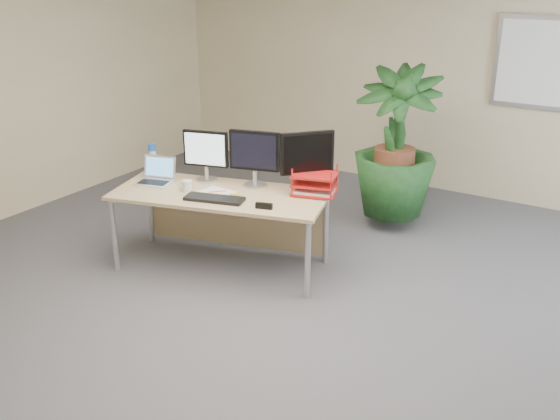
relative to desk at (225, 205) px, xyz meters
The scene contains 17 objects.
floor 1.51m from the desk, 50.18° to the right, with size 8.00×8.00×0.00m, color #4B4B51.
back_wall 3.16m from the desk, 72.78° to the left, with size 7.00×0.04×2.70m, color #C9BB8E.
whiteboard 3.71m from the desk, 53.87° to the left, with size 1.30×0.04×0.95m.
desk is the anchor object (origin of this frame).
floor_plant 1.81m from the desk, 58.96° to the left, with size 0.84×0.84×1.50m, color #133517.
monitor_left 0.49m from the desk, 160.26° to the left, with size 0.40×0.19×0.45m.
monitor_right 0.51m from the desk, 46.04° to the left, with size 0.44×0.20×0.49m.
monitor_dark 0.83m from the desk, 28.14° to the left, with size 0.34×0.37×0.51m.
laptop 0.67m from the desk, 165.20° to the right, with size 0.36×0.33×0.22m.
keyboard 0.33m from the desk, 69.70° to the right, with size 0.49×0.16×0.03m, color black.
coffee_mug 0.37m from the desk, 138.59° to the right, with size 0.12×0.08×0.09m.
spiral_notebook 0.19m from the desk, 85.41° to the right, with size 0.27×0.20×0.01m, color silver.
orange_pen 0.20m from the desk, 80.53° to the right, with size 0.01×0.01×0.14m, color orange.
yellow_highlighter 0.26m from the desk, 26.68° to the right, with size 0.02×0.02×0.13m, color yellow.
water_bottle 0.84m from the desk, behind, with size 0.07×0.07×0.29m.
letter_tray 0.81m from the desk, 22.30° to the left, with size 0.42×0.36×0.17m.
stapler 0.61m from the desk, 20.92° to the right, with size 0.14×0.04×0.05m, color black.
Camera 1 is at (2.16, -2.95, 2.49)m, focal length 40.00 mm.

